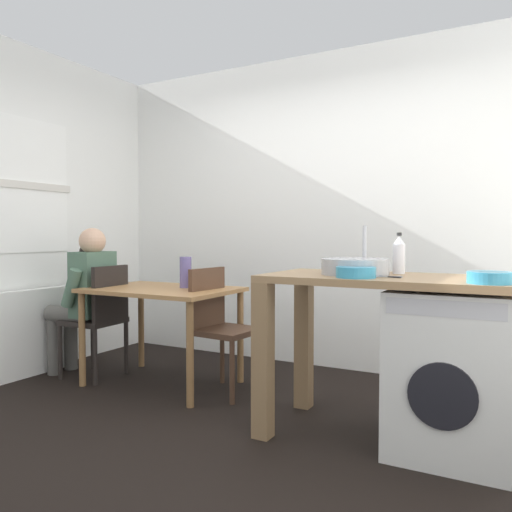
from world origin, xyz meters
TOP-DOWN VIEW (x-y plane):
  - ground_plane at (0.00, 0.00)m, footprint 5.46×5.46m
  - wall_back at (0.00, 1.75)m, footprint 4.60×0.10m
  - radiator at (-2.02, 0.30)m, footprint 0.10×0.80m
  - dining_table at (-0.92, 0.62)m, footprint 1.10×0.76m
  - chair_person_seat at (-1.46, 0.52)m, footprint 0.42×0.42m
  - chair_opposite at (-0.44, 0.67)m, footprint 0.43×0.43m
  - seated_person at (-1.62, 0.51)m, footprint 0.51×0.52m
  - kitchen_counter at (0.73, 0.36)m, footprint 1.50×0.68m
  - washing_machine at (1.20, 0.36)m, footprint 0.60×0.61m
  - sink_basin at (0.68, 0.36)m, footprint 0.38×0.38m
  - tap at (0.68, 0.54)m, footprint 0.02×0.02m
  - bottle_tall_green at (0.88, 0.55)m, footprint 0.07×0.07m
  - mixing_bowl at (0.75, 0.16)m, footprint 0.21×0.21m
  - colander at (1.39, 0.14)m, footprint 0.20×0.20m
  - vase at (-0.77, 0.72)m, footprint 0.09×0.09m
  - scissors at (0.89, 0.26)m, footprint 0.15×0.06m

SIDE VIEW (x-z plane):
  - ground_plane at x=0.00m, z-range 0.00..0.00m
  - radiator at x=-2.02m, z-range 0.00..0.70m
  - washing_machine at x=1.20m, z-range 0.00..0.86m
  - chair_person_seat at x=-1.46m, z-range 0.06..0.96m
  - chair_opposite at x=-0.44m, z-range 0.06..0.96m
  - dining_table at x=-0.92m, z-range 0.27..1.01m
  - seated_person at x=-1.62m, z-range 0.07..1.27m
  - kitchen_counter at x=0.73m, z-range 0.30..1.22m
  - vase at x=-0.77m, z-range 0.74..0.98m
  - scissors at x=0.89m, z-range 0.92..0.93m
  - colander at x=1.39m, z-range 0.92..0.98m
  - mixing_bowl at x=0.75m, z-range 0.92..0.98m
  - sink_basin at x=0.68m, z-range 0.92..1.01m
  - bottle_tall_green at x=0.88m, z-range 0.91..1.15m
  - tap at x=0.68m, z-range 0.92..1.20m
  - wall_back at x=0.00m, z-range 0.00..2.70m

